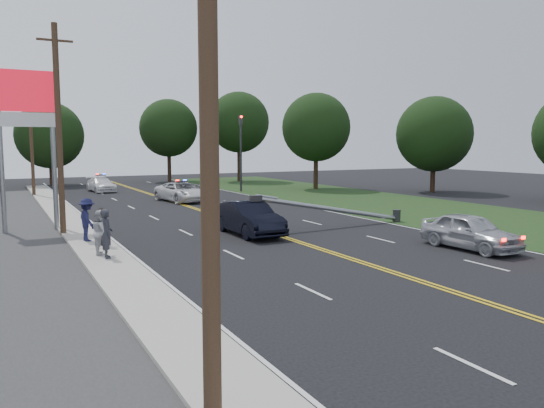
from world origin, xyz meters
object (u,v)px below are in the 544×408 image
emergency_b (101,184)px  bystander_a (107,234)px  traffic_signal (241,146)px  bystander_b (101,232)px  bystander_d (102,226)px  pylon_sign (26,111)px  waiting_sedan (470,231)px  fallen_streetlight (340,210)px  bystander_c (87,220)px  emergency_a (181,192)px  utility_pole_mid (59,129)px  crashed_sedan (249,218)px  utility_pole_far (31,136)px  utility_pole_near (209,95)px

emergency_b → bystander_a: size_ratio=2.49×
traffic_signal → bystander_a: size_ratio=3.80×
bystander_b → bystander_d: (0.35, 1.95, -0.07)m
emergency_b → bystander_b: bystander_b is taller
pylon_sign → waiting_sedan: size_ratio=1.80×
emergency_b → bystander_b: size_ratio=2.67×
fallen_streetlight → bystander_a: 12.88m
pylon_sign → bystander_a: 10.37m
traffic_signal → fallen_streetlight: traffic_signal is taller
bystander_b → bystander_c: size_ratio=0.90×
waiting_sedan → bystander_c: bystander_c is taller
emergency_a → bystander_c: bearing=-131.2°
utility_pole_mid → crashed_sedan: (8.05, -4.03, -4.27)m
utility_pole_far → utility_pole_near: bearing=-90.0°
fallen_streetlight → crashed_sedan: 5.34m
utility_pole_far → bystander_a: utility_pole_far is taller
utility_pole_far → fallen_streetlight: bearing=-62.8°
utility_pole_far → emergency_b: bearing=16.2°
fallen_streetlight → bystander_d: (-12.26, -0.04, -0.00)m
utility_pole_far → pylon_sign: bearing=-93.7°
traffic_signal → bystander_b: 29.42m
crashed_sedan → bystander_c: (-7.33, 1.18, 0.26)m
fallen_streetlight → crashed_sedan: size_ratio=1.89×
emergency_a → bystander_c: bystander_c is taller
utility_pole_near → emergency_b: 44.29m
bystander_b → emergency_b: bearing=-1.8°
emergency_b → bystander_d: size_ratio=2.90×
utility_pole_near → utility_pole_mid: bearing=90.0°
traffic_signal → utility_pole_near: size_ratio=0.70×
pylon_sign → traffic_signal: (18.80, 16.00, -1.79)m
utility_pole_far → bystander_d: (1.13, -26.04, -4.17)m
utility_pole_near → utility_pole_far: bearing=90.0°
pylon_sign → fallen_streetlight: bearing=-22.2°
bystander_b → fallen_streetlight: bearing=-73.2°
emergency_a → fallen_streetlight: bearing=-87.3°
utility_pole_far → waiting_sedan: (14.77, -33.56, -4.33)m
pylon_sign → bystander_c: bearing=-67.4°
pylon_sign → emergency_b: bearing=71.8°
crashed_sedan → bystander_a: bearing=-159.1°
pylon_sign → traffic_signal: 24.75m
traffic_signal → crashed_sedan: bearing=-113.2°
utility_pole_near → bystander_c: (0.72, 17.16, -4.01)m
pylon_sign → fallen_streetlight: 16.66m
pylon_sign → utility_pole_far: bearing=86.3°
bystander_a → bystander_d: (0.30, 2.82, -0.13)m
utility_pole_near → bystander_c: 17.64m
utility_pole_near → crashed_sedan: (8.05, 15.97, -4.27)m
pylon_sign → bystander_b: 9.66m
bystander_d → utility_pole_near: bearing=-172.6°
emergency_a → utility_pole_near: bearing=-116.9°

